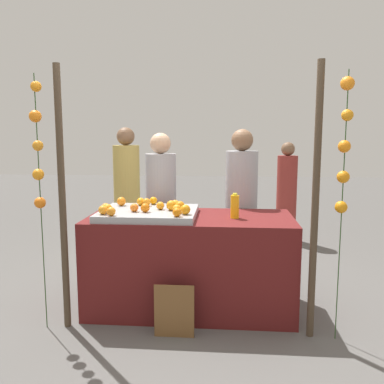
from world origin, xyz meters
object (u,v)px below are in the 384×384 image
object	(u,v)px
chalkboard_sign	(174,312)
vendor_left	(161,214)
vendor_right	(241,214)
stall_counter	(191,262)
orange_1	(175,204)
orange_0	(177,209)
juice_bottle	(235,206)

from	to	relation	value
chalkboard_sign	vendor_left	xyz separation A→B (m)	(-0.29, 1.22, 0.54)
vendor_left	vendor_right	xyz separation A→B (m)	(0.85, -0.04, 0.02)
chalkboard_sign	vendor_right	bearing A→B (deg)	64.67
chalkboard_sign	vendor_right	world-z (taller)	vendor_right
stall_counter	orange_1	size ratio (longest dim) A/B	23.27
orange_1	orange_0	bearing A→B (deg)	-79.52
vendor_right	orange_0	bearing A→B (deg)	-126.44
juice_bottle	vendor_left	world-z (taller)	vendor_left
chalkboard_sign	vendor_left	size ratio (longest dim) A/B	0.27
orange_1	juice_bottle	world-z (taller)	juice_bottle
juice_bottle	vendor_left	distance (m)	1.07
stall_counter	vendor_left	distance (m)	0.82
vendor_left	stall_counter	bearing A→B (deg)	-60.08
orange_1	juice_bottle	size ratio (longest dim) A/B	0.36
juice_bottle	vendor_right	size ratio (longest dim) A/B	0.13
juice_bottle	orange_0	bearing A→B (deg)	-166.20
orange_1	vendor_left	world-z (taller)	vendor_left
orange_1	vendor_right	world-z (taller)	vendor_right
juice_bottle	vendor_right	bearing A→B (deg)	83.10
stall_counter	juice_bottle	distance (m)	0.67
orange_1	chalkboard_sign	distance (m)	0.98
orange_0	vendor_right	distance (m)	1.00
orange_0	vendor_left	world-z (taller)	vendor_left
stall_counter	orange_0	world-z (taller)	orange_0
stall_counter	chalkboard_sign	bearing A→B (deg)	-98.14
vendor_right	stall_counter	bearing A→B (deg)	-127.93
vendor_left	juice_bottle	bearing A→B (deg)	-42.38
orange_1	vendor_left	bearing A→B (deg)	110.73
orange_1	chalkboard_sign	bearing A→B (deg)	-83.97
stall_counter	orange_1	world-z (taller)	orange_1
orange_0	vendor_left	bearing A→B (deg)	108.09
stall_counter	orange_1	distance (m)	0.56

